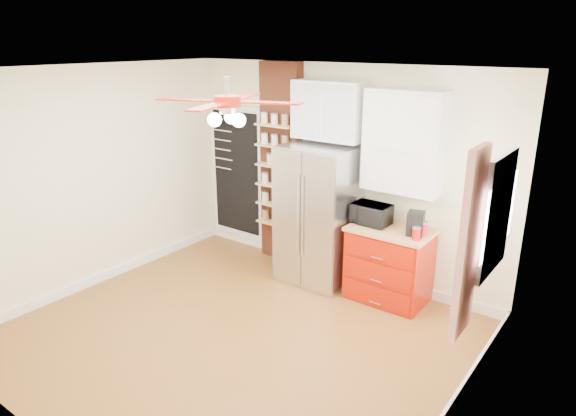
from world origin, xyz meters
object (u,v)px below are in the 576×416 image
Objects in this scene: fridge at (318,215)px; canister_left at (416,234)px; pantry_jar_oats at (270,159)px; coffee_maker at (415,223)px; red_cabinet at (389,264)px; toaster_oven at (371,214)px; ceiling_fan at (228,102)px.

fridge reaches higher than canister_left.
canister_left is 0.97× the size of pantry_jar_oats.
coffee_maker reaches higher than canister_left.
red_cabinet is at bearing -3.11° from pantry_jar_oats.
toaster_oven is 0.56m from coffee_maker.
coffee_maker is at bearing 0.73° from fridge.
canister_left is at bearing -24.98° from red_cabinet.
ceiling_fan is (0.05, -1.63, 1.55)m from fridge.
pantry_jar_oats is (-0.88, 0.15, 0.57)m from fridge.
coffee_maker is at bearing 53.56° from ceiling_fan.
fridge reaches higher than red_cabinet.
ceiling_fan is (-0.92, -1.68, 1.97)m from red_cabinet.
ceiling_fan reaches higher than coffee_maker.
red_cabinet is at bearing 155.02° from canister_left.
fridge is 1.06m from red_cabinet.
canister_left reaches higher than red_cabinet.
canister_left is at bearing 49.45° from ceiling_fan.
red_cabinet is 0.65m from coffee_maker.
toaster_oven is 1.65m from pantry_jar_oats.
coffee_maker is 2.19m from pantry_jar_oats.
fridge is at bearing 165.92° from coffee_maker.
pantry_jar_oats is (-1.59, 0.11, 0.42)m from toaster_oven.
coffee_maker reaches higher than toaster_oven.
fridge is 12.94× the size of pantry_jar_oats.
red_cabinet is 3.57× the size of coffee_maker.
canister_left is (1.29, 1.51, -1.46)m from ceiling_fan.
red_cabinet is 2.14× the size of toaster_oven.
coffee_maker is (0.30, -0.03, 0.58)m from red_cabinet.
ceiling_fan reaches higher than pantry_jar_oats.
fridge is 1.25× the size of ceiling_fan.
ceiling_fan reaches higher than toaster_oven.
ceiling_fan is at bearing -118.71° from red_cabinet.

